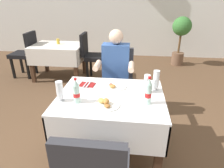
% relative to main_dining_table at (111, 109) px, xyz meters
% --- Properties ---
extents(ground_plane, '(11.00, 11.00, 0.00)m').
position_rel_main_dining_table_xyz_m(ground_plane, '(0.11, -0.03, -0.55)').
color(ground_plane, brown).
extents(main_dining_table, '(1.08, 0.88, 0.72)m').
position_rel_main_dining_table_xyz_m(main_dining_table, '(0.00, 0.00, 0.00)').
color(main_dining_table, white).
rests_on(main_dining_table, ground).
extents(chair_far_diner_seat, '(0.44, 0.50, 0.97)m').
position_rel_main_dining_table_xyz_m(chair_far_diner_seat, '(0.00, 0.83, 0.00)').
color(chair_far_diner_seat, '#2D2D33').
rests_on(chair_far_diner_seat, ground).
extents(seated_diner_far, '(0.50, 0.46, 1.26)m').
position_rel_main_dining_table_xyz_m(seated_diner_far, '(-0.03, 0.72, 0.16)').
color(seated_diner_far, '#282D42').
rests_on(seated_diner_far, ground).
extents(plate_near_camera, '(0.24, 0.24, 0.07)m').
position_rel_main_dining_table_xyz_m(plate_near_camera, '(-0.02, -0.20, 0.19)').
color(plate_near_camera, white).
rests_on(plate_near_camera, main_dining_table).
extents(plate_far_diner, '(0.23, 0.23, 0.05)m').
position_rel_main_dining_table_xyz_m(plate_far_diner, '(0.02, 0.19, 0.18)').
color(plate_far_diner, white).
rests_on(plate_far_diner, main_dining_table).
extents(beer_glass_left, '(0.07, 0.07, 0.22)m').
position_rel_main_dining_table_xyz_m(beer_glass_left, '(0.46, 0.18, 0.28)').
color(beer_glass_left, white).
rests_on(beer_glass_left, main_dining_table).
extents(beer_glass_middle, '(0.07, 0.07, 0.20)m').
position_rel_main_dining_table_xyz_m(beer_glass_middle, '(-0.47, -0.17, 0.28)').
color(beer_glass_middle, white).
rests_on(beer_glass_middle, main_dining_table).
extents(beer_glass_right, '(0.07, 0.07, 0.20)m').
position_rel_main_dining_table_xyz_m(beer_glass_right, '(0.36, 0.11, 0.28)').
color(beer_glass_right, white).
rests_on(beer_glass_right, main_dining_table).
extents(cola_bottle_primary, '(0.06, 0.06, 0.27)m').
position_rel_main_dining_table_xyz_m(cola_bottle_primary, '(0.36, -0.12, 0.29)').
color(cola_bottle_primary, silver).
rests_on(cola_bottle_primary, main_dining_table).
extents(cola_bottle_secondary, '(0.06, 0.06, 0.25)m').
position_rel_main_dining_table_xyz_m(cola_bottle_secondary, '(-0.30, -0.18, 0.28)').
color(cola_bottle_secondary, silver).
rests_on(cola_bottle_secondary, main_dining_table).
extents(napkin_cutlery_set, '(0.18, 0.19, 0.01)m').
position_rel_main_dining_table_xyz_m(napkin_cutlery_set, '(-0.30, 0.22, 0.17)').
color(napkin_cutlery_set, maroon).
rests_on(napkin_cutlery_set, main_dining_table).
extents(background_dining_table, '(1.03, 0.76, 0.72)m').
position_rel_main_dining_table_xyz_m(background_dining_table, '(-1.37, 2.07, -0.01)').
color(background_dining_table, white).
rests_on(background_dining_table, ground).
extents(background_chair_left, '(0.50, 0.44, 0.97)m').
position_rel_main_dining_table_xyz_m(background_chair_left, '(-2.09, 2.07, 0.00)').
color(background_chair_left, black).
rests_on(background_chair_left, ground).
extents(background_chair_right, '(0.50, 0.44, 0.97)m').
position_rel_main_dining_table_xyz_m(background_chair_right, '(-0.64, 2.07, 0.00)').
color(background_chair_right, black).
rests_on(background_chair_right, ground).
extents(background_table_tumbler, '(0.06, 0.06, 0.11)m').
position_rel_main_dining_table_xyz_m(background_table_tumbler, '(-1.37, 2.14, 0.22)').
color(background_table_tumbler, gold).
rests_on(background_table_tumbler, background_dining_table).
extents(potted_plant_corner, '(0.46, 0.46, 1.20)m').
position_rel_main_dining_table_xyz_m(potted_plant_corner, '(1.34, 3.27, 0.24)').
color(potted_plant_corner, brown).
rests_on(potted_plant_corner, ground).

